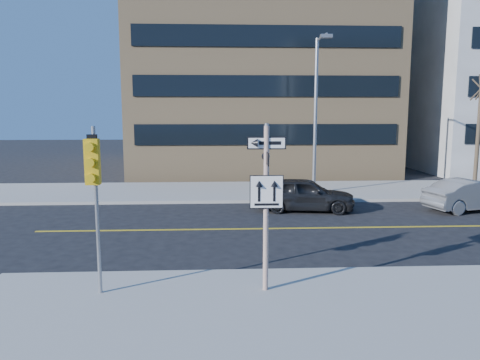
{
  "coord_description": "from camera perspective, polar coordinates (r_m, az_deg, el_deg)",
  "views": [
    {
      "loc": [
        -1.17,
        -13.42,
        4.51
      ],
      "look_at": [
        -0.3,
        4.0,
        1.9
      ],
      "focal_mm": 35.0,
      "sensor_mm": 36.0,
      "label": 1
    }
  ],
  "objects": [
    {
      "name": "building_brick",
      "position": [
        38.81,
        1.91,
        15.14
      ],
      "size": [
        18.0,
        18.0,
        18.0
      ],
      "primitive_type": "cube",
      "color": "tan",
      "rests_on": "ground"
    },
    {
      "name": "sign_pole",
      "position": [
        11.17,
        3.21,
        -2.22
      ],
      "size": [
        0.92,
        0.92,
        4.06
      ],
      "color": "silver",
      "rests_on": "near_sidewalk"
    },
    {
      "name": "parked_car_b",
      "position": [
        23.6,
        26.34,
        -1.64
      ],
      "size": [
        2.61,
        4.59,
        1.43
      ],
      "primitive_type": "imported",
      "rotation": [
        0.0,
        0.0,
        1.84
      ],
      "color": "slate",
      "rests_on": "ground"
    },
    {
      "name": "ground",
      "position": [
        14.21,
        2.05,
        -10.01
      ],
      "size": [
        120.0,
        120.0,
        0.0
      ],
      "primitive_type": "plane",
      "color": "black",
      "rests_on": "ground"
    },
    {
      "name": "parked_car_a",
      "position": [
        21.3,
        7.86,
        -1.72
      ],
      "size": [
        2.39,
        4.66,
        1.52
      ],
      "primitive_type": "imported",
      "rotation": [
        0.0,
        0.0,
        1.43
      ],
      "color": "black",
      "rests_on": "ground"
    },
    {
      "name": "streetlight_a",
      "position": [
        24.73,
        9.33,
        8.96
      ],
      "size": [
        0.55,
        2.25,
        8.0
      ],
      "color": "gray",
      "rests_on": "far_sidewalk"
    },
    {
      "name": "traffic_signal",
      "position": [
        11.23,
        -17.43,
        0.52
      ],
      "size": [
        0.32,
        0.45,
        4.0
      ],
      "color": "gray",
      "rests_on": "near_sidewalk"
    }
  ]
}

